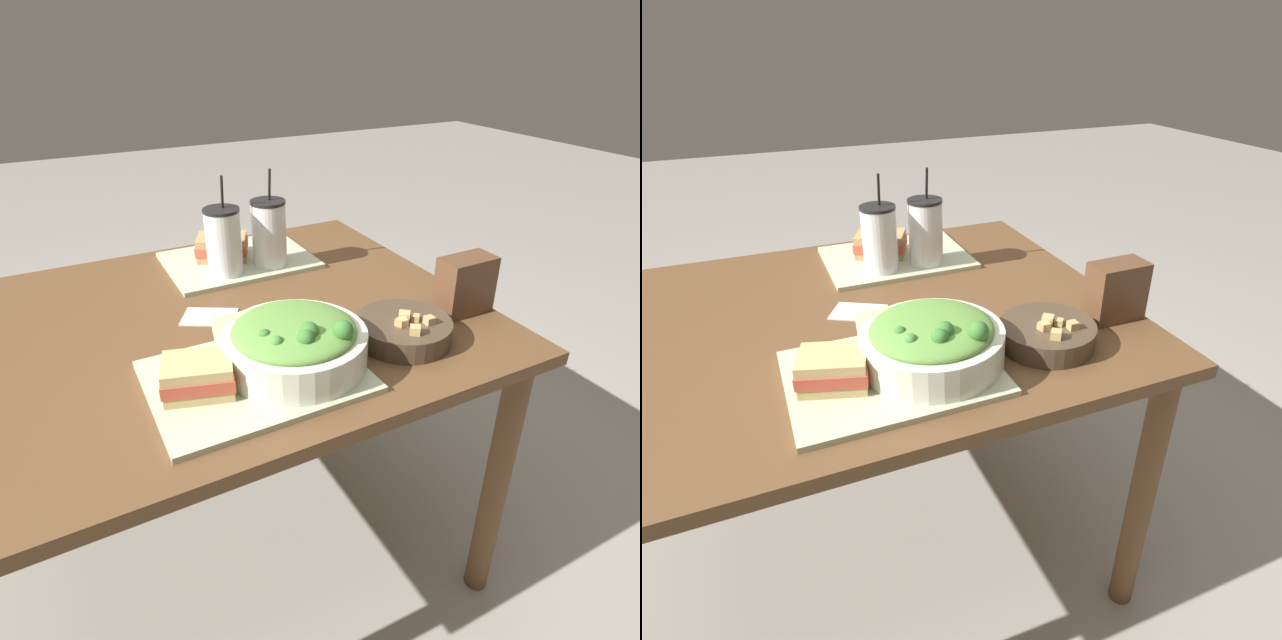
{
  "view_description": "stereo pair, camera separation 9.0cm",
  "coord_description": "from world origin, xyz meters",
  "views": [
    {
      "loc": [
        -0.27,
        -1.06,
        1.35
      ],
      "look_at": [
        0.18,
        -0.21,
        0.82
      ],
      "focal_mm": 30.0,
      "sensor_mm": 36.0,
      "label": 1
    },
    {
      "loc": [
        -0.19,
        -1.1,
        1.35
      ],
      "look_at": [
        0.18,
        -0.21,
        0.82
      ],
      "focal_mm": 30.0,
      "sensor_mm": 36.0,
      "label": 2
    }
  ],
  "objects": [
    {
      "name": "tray_far",
      "position": [
        0.18,
        0.29,
        0.77
      ],
      "size": [
        0.39,
        0.3,
        0.01
      ],
      "color": "#B2BC99",
      "rests_on": "dining_table"
    },
    {
      "name": "baguette_near",
      "position": [
        0.03,
        -0.16,
        0.82
      ],
      "size": [
        0.11,
        0.08,
        0.07
      ],
      "rotation": [
        0.0,
        0.0,
        1.54
      ],
      "color": "#DBBC84",
      "rests_on": "tray_near"
    },
    {
      "name": "soup_bowl",
      "position": [
        0.34,
        -0.28,
        0.79
      ],
      "size": [
        0.2,
        0.2,
        0.07
      ],
      "color": "#473828",
      "rests_on": "dining_table"
    },
    {
      "name": "napkin_folded",
      "position": [
        0.01,
        0.01,
        0.77
      ],
      "size": [
        0.15,
        0.13,
        0.0
      ],
      "color": "silver",
      "rests_on": "dining_table"
    },
    {
      "name": "drink_cup_red",
      "position": [
        0.25,
        0.2,
        0.86
      ],
      "size": [
        0.09,
        0.09,
        0.26
      ],
      "color": "silver",
      "rests_on": "tray_far"
    },
    {
      "name": "sandwich_near",
      "position": [
        -0.1,
        -0.27,
        0.81
      ],
      "size": [
        0.15,
        0.13,
        0.06
      ],
      "rotation": [
        0.0,
        0.0,
        -0.3
      ],
      "color": "tan",
      "rests_on": "tray_near"
    },
    {
      "name": "chip_bag",
      "position": [
        0.54,
        -0.24,
        0.83
      ],
      "size": [
        0.13,
        0.07,
        0.13
      ],
      "rotation": [
        0.0,
        0.0,
        0.01
      ],
      "color": "brown",
      "rests_on": "dining_table"
    },
    {
      "name": "sandwich_far",
      "position": [
        0.14,
        0.31,
        0.81
      ],
      "size": [
        0.17,
        0.15,
        0.06
      ],
      "rotation": [
        0.0,
        0.0,
        -0.43
      ],
      "color": "tan",
      "rests_on": "tray_far"
    },
    {
      "name": "drink_cup_dark",
      "position": [
        0.12,
        0.2,
        0.86
      ],
      "size": [
        0.09,
        0.09,
        0.26
      ],
      "color": "silver",
      "rests_on": "tray_far"
    },
    {
      "name": "dining_table",
      "position": [
        0.0,
        0.0,
        0.66
      ],
      "size": [
        1.23,
        0.97,
        0.77
      ],
      "color": "brown",
      "rests_on": "ground_plane"
    },
    {
      "name": "salad_bowl",
      "position": [
        0.09,
        -0.27,
        0.83
      ],
      "size": [
        0.28,
        0.28,
        0.11
      ],
      "color": "beige",
      "rests_on": "tray_near"
    },
    {
      "name": "ground_plane",
      "position": [
        0.0,
        0.0,
        0.0
      ],
      "size": [
        12.0,
        12.0,
        0.0
      ],
      "primitive_type": "plane",
      "color": "gray"
    },
    {
      "name": "tray_near",
      "position": [
        0.01,
        -0.27,
        0.77
      ],
      "size": [
        0.39,
        0.3,
        0.01
      ],
      "color": "#B2BC99",
      "rests_on": "dining_table"
    }
  ]
}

